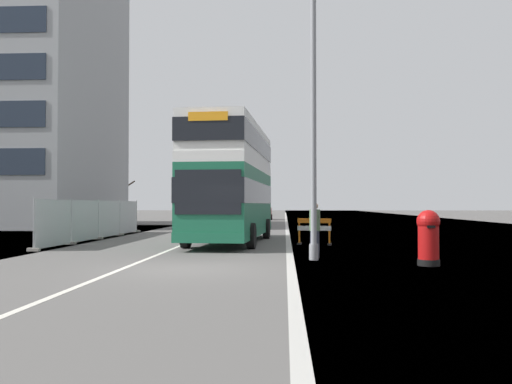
{
  "coord_description": "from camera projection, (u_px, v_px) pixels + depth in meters",
  "views": [
    {
      "loc": [
        2.69,
        -14.2,
        1.72
      ],
      "look_at": [
        1.59,
        6.43,
        2.2
      ],
      "focal_mm": 37.55,
      "sensor_mm": 36.0,
      "label": 1
    }
  ],
  "objects": [
    {
      "name": "ground",
      "position": [
        207.0,
        270.0,
        14.39
      ],
      "size": [
        140.0,
        280.0,
        0.1
      ],
      "color": "#565451"
    },
    {
      "name": "double_decker_bus",
      "position": [
        232.0,
        181.0,
        24.17
      ],
      "size": [
        3.33,
        10.82,
        5.2
      ],
      "color": "#196042",
      "rests_on": "ground"
    },
    {
      "name": "lamppost_foreground",
      "position": [
        313.0,
        128.0,
        16.59
      ],
      "size": [
        0.29,
        0.7,
        8.65
      ],
      "color": "gray",
      "rests_on": "ground"
    },
    {
      "name": "red_pillar_postbox",
      "position": [
        428.0,
        235.0,
        15.02
      ],
      "size": [
        0.64,
        0.64,
        1.56
      ],
      "color": "black",
      "rests_on": "ground"
    },
    {
      "name": "roadworks_barrier",
      "position": [
        314.0,
        229.0,
        22.76
      ],
      "size": [
        1.49,
        0.73,
        1.13
      ],
      "color": "orange",
      "rests_on": "ground"
    },
    {
      "name": "construction_site_fence",
      "position": [
        98.0,
        220.0,
        26.4
      ],
      "size": [
        0.44,
        13.8,
        1.96
      ],
      "color": "#A8AAAD",
      "rests_on": "ground"
    },
    {
      "name": "car_oncoming_near",
      "position": [
        247.0,
        213.0,
        40.89
      ],
      "size": [
        2.02,
        4.48,
        2.26
      ],
      "color": "gray",
      "rests_on": "ground"
    },
    {
      "name": "car_receding_mid",
      "position": [
        215.0,
        211.0,
        50.73
      ],
      "size": [
        2.05,
        4.1,
        2.22
      ],
      "color": "gray",
      "rests_on": "ground"
    },
    {
      "name": "car_receding_far",
      "position": [
        263.0,
        211.0,
        59.92
      ],
      "size": [
        1.92,
        3.86,
        2.04
      ],
      "color": "maroon",
      "rests_on": "ground"
    },
    {
      "name": "bare_tree_far_verge_near",
      "position": [
        121.0,
        197.0,
        50.82
      ],
      "size": [
        2.97,
        3.13,
        4.62
      ],
      "color": "#4C3D2D",
      "rests_on": "ground"
    },
    {
      "name": "pedestrian_at_kerb",
      "position": [
        315.0,
        230.0,
        17.15
      ],
      "size": [
        0.34,
        0.34,
        1.78
      ],
      "color": "#2D3342",
      "rests_on": "ground"
    }
  ]
}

